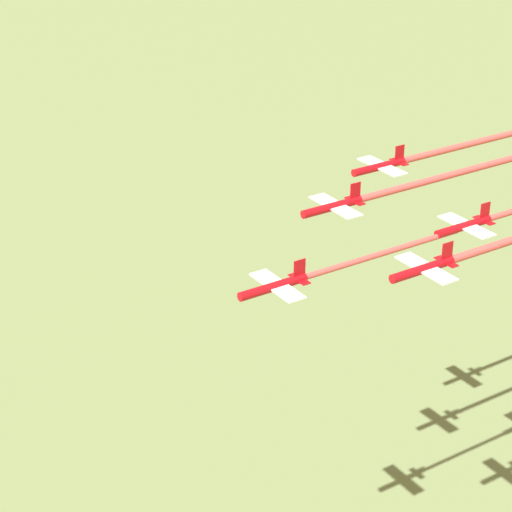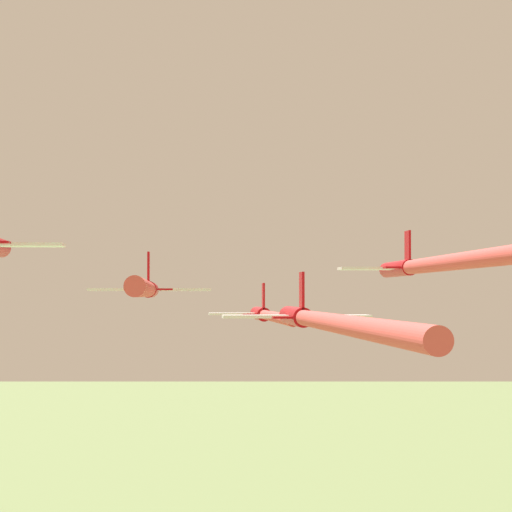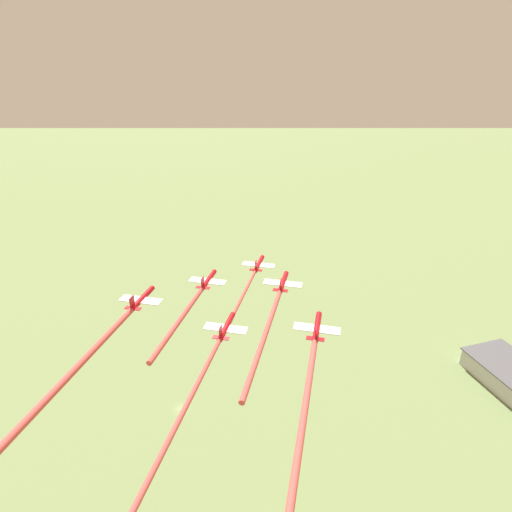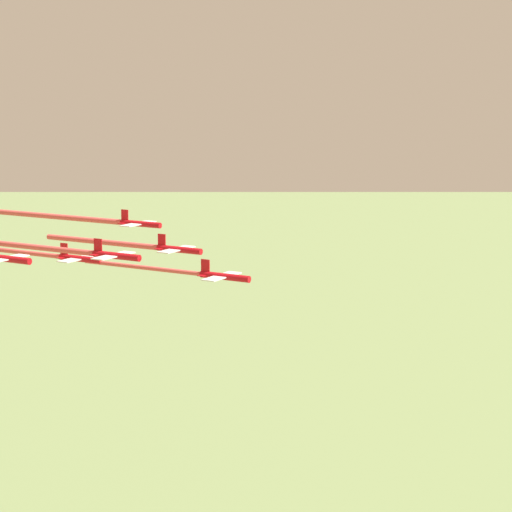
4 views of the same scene
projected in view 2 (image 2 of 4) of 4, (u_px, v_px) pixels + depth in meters
jet_0 at (260, 313)px, 119.14m from camera, size 10.50×10.28×3.66m
jet_1 at (150, 289)px, 100.76m from camera, size 10.50×10.28×3.66m
jet_2 at (399, 268)px, 102.17m from camera, size 10.50×10.28×3.66m
jet_4 at (296, 316)px, 83.59m from camera, size 10.50×10.28×3.66m
smoke_trail_0 at (277, 317)px, 99.76m from camera, size 25.55×14.94×0.87m
smoke_trail_1 at (143, 288)px, 80.49m from camera, size 27.26×16.10×1.20m
smoke_trail_2 at (467, 260)px, 78.03m from camera, size 33.99×19.87×1.14m
smoke_trail_4 at (347, 325)px, 58.26m from camera, size 36.01×20.93×1.00m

